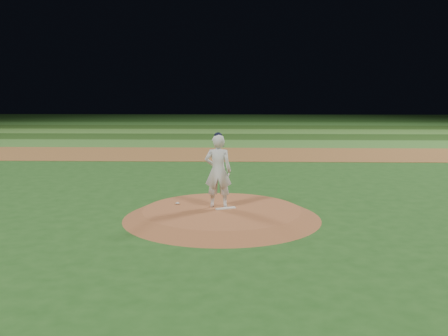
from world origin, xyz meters
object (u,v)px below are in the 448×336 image
Objects in this scene: pitching_rubber at (226,208)px; rosin_bag at (177,203)px; pitcher_on_mound at (218,171)px; pitchers_mound at (222,213)px.

rosin_bag reaches higher than pitching_rubber.
pitcher_on_mound is at bearing -13.64° from rosin_bag.
pitcher_on_mound is (1.20, -0.29, 1.01)m from rosin_bag.
rosin_bag is 1.60m from pitcher_on_mound.
pitcher_on_mound is (-0.22, 0.21, 1.03)m from pitching_rubber.
rosin_bag is (-1.42, 0.50, 0.02)m from pitching_rubber.
pitching_rubber is at bearing 22.46° from pitchers_mound.
pitching_rubber is 5.03× the size of rosin_bag.
pitching_rubber is at bearing -19.47° from rosin_bag.
rosin_bag reaches higher than pitchers_mound.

